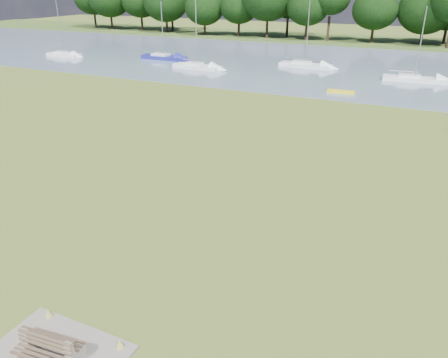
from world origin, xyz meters
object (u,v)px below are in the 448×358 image
at_px(sailboat_2, 197,65).
at_px(sailboat_3, 63,53).
at_px(kayak, 341,92).
at_px(sailboat_6, 305,64).
at_px(bench_pair, 49,349).
at_px(sailboat_1, 163,56).
at_px(sailboat_0, 414,77).

bearing_deg(sailboat_2, sailboat_3, -176.41).
bearing_deg(kayak, sailboat_2, 162.25).
bearing_deg(sailboat_2, sailboat_6, 33.91).
bearing_deg(bench_pair, sailboat_1, 113.63).
xyz_separation_m(bench_pair, sailboat_0, (7.19, 49.03, -0.03)).
bearing_deg(sailboat_2, kayak, -11.69).
height_order(bench_pair, sailboat_0, sailboat_0).
bearing_deg(bench_pair, sailboat_0, 76.29).
relative_size(bench_pair, sailboat_2, 0.21).
xyz_separation_m(sailboat_0, sailboat_1, (-34.90, 0.97, 0.06)).
distance_m(sailboat_0, sailboat_1, 34.92).
bearing_deg(sailboat_0, sailboat_1, 174.85).
height_order(kayak, sailboat_0, sailboat_0).
bearing_deg(bench_pair, sailboat_3, 128.04).
bearing_deg(kayak, bench_pair, -92.48).
height_order(bench_pair, sailboat_1, sailboat_1).
xyz_separation_m(kayak, sailboat_2, (-20.37, 6.00, 0.33)).
distance_m(sailboat_1, sailboat_2, 9.33).
height_order(sailboat_0, sailboat_1, sailboat_0).
height_order(sailboat_1, sailboat_2, sailboat_2).
distance_m(sailboat_3, sailboat_6, 37.20).
relative_size(kayak, sailboat_1, 0.35).
bearing_deg(sailboat_0, kayak, -127.25).
bearing_deg(sailboat_3, sailboat_6, 10.75).
bearing_deg(sailboat_3, kayak, -7.91).
bearing_deg(sailboat_1, sailboat_2, -28.39).
relative_size(kayak, sailboat_6, 0.34).
xyz_separation_m(sailboat_0, sailboat_2, (-26.78, -3.62, 0.04)).
bearing_deg(kayak, sailboat_6, 118.67).
xyz_separation_m(sailboat_1, sailboat_6, (20.91, 2.56, -0.03)).
bearing_deg(sailboat_3, sailboat_0, 3.98).
relative_size(kayak, sailboat_0, 0.35).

